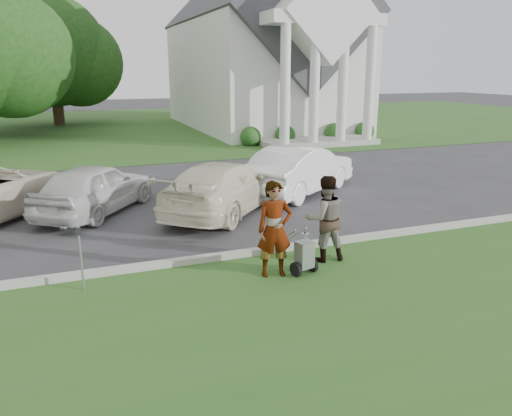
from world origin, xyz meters
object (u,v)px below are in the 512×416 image
car_b (95,188)px  car_d (300,169)px  person_right (325,219)px  tree_back (52,57)px  striping_cart (304,255)px  person_left (275,230)px  parking_meter_near (80,250)px  church (262,37)px  car_c (223,187)px

car_b → car_d: car_d is taller
person_right → car_b: (-4.30, 5.49, -0.19)m
tree_back → striping_cart: tree_back is taller
car_d → person_left: bearing=114.9°
parking_meter_near → car_d: bearing=37.7°
church → person_left: church is taller
striping_cart → church: bearing=56.0°
tree_back → parking_meter_near: size_ratio=7.67×
car_b → car_c: bearing=-163.1°
church → car_b: bearing=-123.8°
person_left → church: bearing=78.3°
church → person_left: (-8.96, -23.73, -4.99)m
person_right → church: bearing=-102.7°
church → tree_back: bearing=152.2°
church → car_d: (-5.56, -17.76, -5.16)m
church → car_b: church is taller
parking_meter_near → car_c: size_ratio=0.25×
car_d → car_c: bearing=77.6°
tree_back → car_d: bearing=-73.2°
person_right → car_b: size_ratio=0.43×
tree_back → car_d: size_ratio=2.03×
church → parking_meter_near: size_ratio=19.24×
striping_cart → car_c: (-0.18, 4.84, 0.32)m
parking_meter_near → car_b: (0.55, 5.28, -0.07)m
car_c → car_d: car_d is taller
person_right → car_b: person_right is taller
car_b → car_d: bearing=-143.0°
parking_meter_near → church: bearing=61.6°
striping_cart → person_right: person_right is taller
car_c → tree_back: bearing=-38.1°
tree_back → car_c: bearing=-80.3°
tree_back → person_right: size_ratio=5.27×
parking_meter_near → car_c: 5.69m
person_right → striping_cart: bearing=42.1°
striping_cart → car_d: car_d is taller
person_left → car_d: person_left is taller
tree_back → car_b: 25.06m
person_right → car_c: bearing=-72.8°
person_left → car_d: size_ratio=0.40×
person_right → car_d: person_right is taller
person_left → person_right: bearing=26.1°
car_b → car_c: same height
striping_cart → parking_meter_near: size_ratio=0.85×
person_left → person_right: 1.36m
person_left → striping_cart: bearing=-4.5°
person_right → car_c: size_ratio=0.37×
parking_meter_near → person_right: bearing=-2.5°
tree_back → striping_cart: (4.62, -30.75, -4.33)m
tree_back → person_left: size_ratio=5.09×
striping_cart → car_c: size_ratio=0.21×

